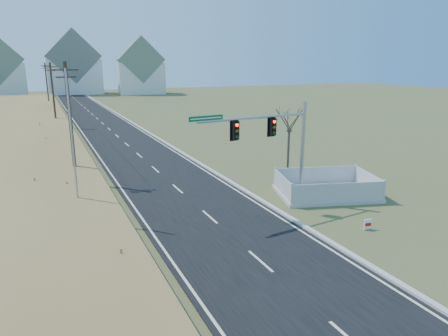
% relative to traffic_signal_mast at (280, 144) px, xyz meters
% --- Properties ---
extents(ground, '(260.00, 260.00, 0.00)m').
position_rel_traffic_signal_mast_xyz_m(ground, '(-4.67, -3.93, -4.09)').
color(ground, '#4B572A').
rests_on(ground, ground).
extents(road, '(8.00, 180.00, 0.06)m').
position_rel_traffic_signal_mast_xyz_m(road, '(-4.67, 46.07, -4.06)').
color(road, black).
rests_on(road, ground).
extents(curb, '(0.30, 180.00, 0.18)m').
position_rel_traffic_signal_mast_xyz_m(curb, '(-0.52, 46.07, -4.00)').
color(curb, '#B2AFA8').
rests_on(curb, ground).
extents(utility_pole_near, '(1.80, 0.26, 9.00)m').
position_rel_traffic_signal_mast_xyz_m(utility_pole_near, '(-11.17, 11.07, 0.59)').
color(utility_pole_near, '#422D1E').
rests_on(utility_pole_near, ground).
extents(utility_pole_mid, '(1.80, 0.26, 9.00)m').
position_rel_traffic_signal_mast_xyz_m(utility_pole_mid, '(-11.17, 41.07, 0.59)').
color(utility_pole_mid, '#422D1E').
rests_on(utility_pole_mid, ground).
extents(utility_pole_far, '(1.80, 0.26, 9.00)m').
position_rel_traffic_signal_mast_xyz_m(utility_pole_far, '(-11.17, 71.07, 0.59)').
color(utility_pole_far, '#422D1E').
rests_on(utility_pole_far, ground).
extents(condo_n, '(15.27, 10.20, 18.54)m').
position_rel_traffic_signal_mast_xyz_m(condo_n, '(-2.67, 108.07, 3.52)').
color(condo_n, white).
rests_on(condo_n, ground).
extents(condo_ne, '(14.12, 10.51, 16.52)m').
position_rel_traffic_signal_mast_xyz_m(condo_ne, '(15.33, 100.07, 2.75)').
color(condo_ne, white).
rests_on(condo_ne, ground).
extents(traffic_signal_mast, '(8.21, 1.11, 6.56)m').
position_rel_traffic_signal_mast_xyz_m(traffic_signal_mast, '(0.00, 0.00, 0.00)').
color(traffic_signal_mast, '#9EA0A5').
rests_on(traffic_signal_mast, ground).
extents(fence_enclosure, '(7.50, 6.13, 1.48)m').
position_rel_traffic_signal_mast_xyz_m(fence_enclosure, '(4.26, 0.58, -3.80)').
color(fence_enclosure, '#B7B5AD').
rests_on(fence_enclosure, ground).
extents(open_sign, '(0.49, 0.12, 0.60)m').
position_rel_traffic_signal_mast_xyz_m(open_sign, '(2.51, -5.18, -3.77)').
color(open_sign, white).
rests_on(open_sign, ground).
extents(flagpole, '(0.39, 0.39, 8.61)m').
position_rel_traffic_signal_mast_xyz_m(flagpole, '(-11.67, 3.22, -0.66)').
color(flagpole, '#B7B5AD').
rests_on(flagpole, ground).
extents(bare_tree, '(2.24, 2.24, 5.94)m').
position_rel_traffic_signal_mast_xyz_m(bare_tree, '(4.12, 5.15, 0.69)').
color(bare_tree, '#4C3F33').
rests_on(bare_tree, ground).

